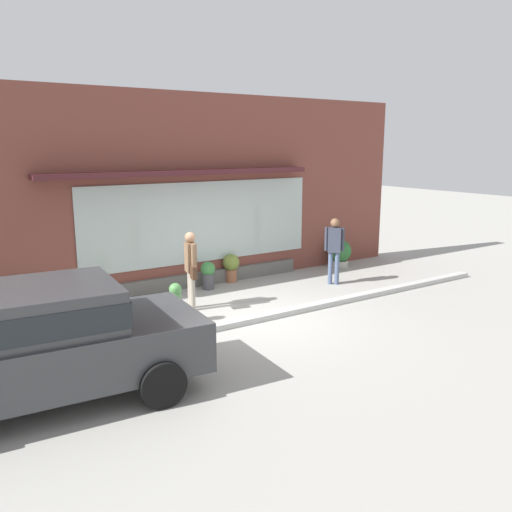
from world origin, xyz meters
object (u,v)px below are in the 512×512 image
potted_plant_by_entrance (231,266)px  potted_plant_window_right (208,274)px  parked_car_dark_gray (38,338)px  potted_plant_corner_tall (12,298)px  pedestrian_with_handbag (191,265)px  potted_plant_window_center (340,253)px  fire_hydrant (176,303)px  pedestrian_passerby (334,246)px

potted_plant_by_entrance → potted_plant_window_right: size_ratio=1.06×
parked_car_dark_gray → potted_plant_corner_tall: (0.28, 4.27, -0.53)m
pedestrian_with_handbag → potted_plant_window_center: pedestrian_with_handbag is taller
fire_hydrant → potted_plant_by_entrance: (2.64, 2.25, 0.01)m
potted_plant_by_entrance → potted_plant_window_right: 0.89m
parked_car_dark_gray → potted_plant_corner_tall: 4.31m
pedestrian_passerby → potted_plant_by_entrance: size_ratio=2.31×
pedestrian_passerby → parked_car_dark_gray: 8.18m
pedestrian_with_handbag → potted_plant_window_center: 5.77m
potted_plant_window_center → parked_car_dark_gray: bearing=-156.5°
pedestrian_with_handbag → potted_plant_by_entrance: size_ratio=2.31×
potted_plant_window_center → fire_hydrant: bearing=-162.2°
pedestrian_passerby → potted_plant_by_entrance: pedestrian_passerby is taller
potted_plant_window_center → potted_plant_corner_tall: bearing=178.6°
fire_hydrant → parked_car_dark_gray: bearing=-145.9°
pedestrian_with_handbag → potted_plant_window_center: size_ratio=2.13×
pedestrian_with_handbag → pedestrian_passerby: bearing=100.0°
fire_hydrant → pedestrian_passerby: (4.76, 0.58, 0.60)m
potted_plant_by_entrance → pedestrian_passerby: bearing=-38.3°
fire_hydrant → pedestrian_with_handbag: size_ratio=0.49×
fire_hydrant → potted_plant_window_center: (6.27, 2.01, -0.00)m
pedestrian_with_handbag → pedestrian_passerby: size_ratio=1.00×
pedestrian_with_handbag → potted_plant_corner_tall: size_ratio=2.35×
fire_hydrant → potted_plant_by_entrance: size_ratio=1.13×
pedestrian_passerby → potted_plant_by_entrance: 2.76m
pedestrian_passerby → potted_plant_window_center: bearing=-92.1°
parked_car_dark_gray → potted_plant_by_entrance: 7.10m
fire_hydrant → potted_plant_window_right: size_ratio=1.21×
parked_car_dark_gray → potted_plant_window_center: size_ratio=5.52×
pedestrian_passerby → potted_plant_window_center: pedestrian_passerby is taller
potted_plant_window_center → potted_plant_window_right: 4.48m
fire_hydrant → potted_plant_window_right: 2.66m
fire_hydrant → potted_plant_window_center: fire_hydrant is taller
pedestrian_with_handbag → pedestrian_passerby: same height
potted_plant_by_entrance → potted_plant_window_center: size_ratio=0.92×
fire_hydrant → potted_plant_window_center: 6.59m
potted_plant_by_entrance → fire_hydrant: bearing=-139.5°
pedestrian_with_handbag → potted_plant_by_entrance: (1.95, 1.58, -0.58)m
pedestrian_with_handbag → parked_car_dark_gray: 4.57m
parked_car_dark_gray → fire_hydrant: bearing=38.4°
pedestrian_with_handbag → potted_plant_window_right: bearing=150.9°
parked_car_dark_gray → potted_plant_window_center: (9.27, 4.04, -0.53)m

